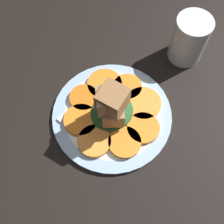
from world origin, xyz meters
The scene contains 13 objects.
table_slab centered at (0.00, 0.00, 1.00)cm, with size 120.00×120.00×2.00cm, color black.
plate centered at (0.00, 0.00, 2.52)cm, with size 25.14×25.14×1.05cm.
carrot_slice_0 centered at (6.06, -2.64, 3.59)cm, with size 7.07×7.07×0.97cm, color orange.
carrot_slice_1 centered at (6.53, 2.76, 3.59)cm, with size 6.72×6.72×0.97cm, color orange.
carrot_slice_2 centered at (1.90, 6.60, 3.59)cm, with size 6.60×6.60×0.97cm, color orange.
carrot_slice_3 centered at (-2.99, 6.52, 3.59)cm, with size 6.70×6.70×0.97cm, color orange.
carrot_slice_4 centered at (-6.60, 2.22, 3.59)cm, with size 7.59×7.59×0.97cm, color orange.
carrot_slice_5 centered at (-6.47, -2.93, 3.59)cm, with size 6.28×6.28×0.97cm, color orange.
carrot_slice_6 centered at (-2.93, -6.47, 3.59)cm, with size 7.59×7.59×0.97cm, color orange.
carrot_slice_7 centered at (2.58, -6.50, 3.59)cm, with size 6.24×6.24×0.97cm, color orange.
center_pile centered at (0.66, 0.58, 8.14)cm, with size 9.15×8.62×11.75cm.
fork centered at (0.81, -6.10, 3.30)cm, with size 17.19×2.97×0.40cm.
water_glass centered at (-23.27, -2.47, 7.47)cm, with size 7.81×7.81×10.94cm.
Camera 1 is at (14.94, 19.54, 56.49)cm, focal length 45.00 mm.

